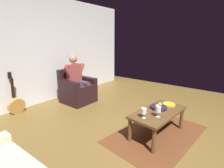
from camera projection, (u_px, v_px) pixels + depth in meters
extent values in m
plane|color=brown|center=(153.00, 141.00, 2.75)|extent=(7.33, 7.33, 0.00)
cube|color=silver|center=(41.00, 51.00, 4.22)|extent=(6.07, 0.06, 2.67)
cube|color=brown|center=(157.00, 134.00, 2.96)|extent=(1.90, 1.33, 0.01)
cube|color=black|center=(78.00, 95.00, 4.43)|extent=(0.73, 0.73, 0.39)
cube|color=black|center=(79.00, 86.00, 4.33)|extent=(0.47, 0.61, 0.10)
cube|color=black|center=(86.00, 81.00, 4.58)|extent=(0.13, 0.73, 0.24)
cube|color=black|center=(68.00, 86.00, 4.13)|extent=(0.13, 0.73, 0.24)
cube|color=black|center=(70.00, 77.00, 4.50)|extent=(0.72, 0.13, 0.48)
cube|color=#94403F|center=(74.00, 74.00, 4.37)|extent=(0.39, 0.18, 0.50)
sphere|color=#A87A5B|center=(73.00, 59.00, 4.27)|extent=(0.21, 0.21, 0.21)
cylinder|color=#413241|center=(83.00, 83.00, 4.40)|extent=(0.13, 0.42, 0.13)
cylinder|color=#413241|center=(89.00, 94.00, 4.34)|extent=(0.12, 0.12, 0.49)
cylinder|color=#94403F|center=(82.00, 69.00, 4.48)|extent=(0.20, 0.09, 0.29)
cylinder|color=#413241|center=(76.00, 85.00, 4.22)|extent=(0.13, 0.42, 0.13)
cylinder|color=#413241|center=(82.00, 96.00, 4.16)|extent=(0.12, 0.12, 0.49)
cylinder|color=#94403F|center=(68.00, 71.00, 4.14)|extent=(0.20, 0.09, 0.29)
cube|color=brown|center=(158.00, 112.00, 2.85)|extent=(1.13, 0.66, 0.04)
cylinder|color=brown|center=(181.00, 119.00, 3.10)|extent=(0.06, 0.06, 0.40)
cylinder|color=brown|center=(154.00, 141.00, 2.42)|extent=(0.06, 0.06, 0.40)
cylinder|color=brown|center=(160.00, 112.00, 3.39)|extent=(0.06, 0.06, 0.40)
cylinder|color=brown|center=(130.00, 130.00, 2.72)|extent=(0.06, 0.06, 0.40)
cylinder|color=#B7853F|center=(17.00, 106.00, 3.75)|extent=(0.36, 0.15, 0.37)
cylinder|color=black|center=(17.00, 106.00, 3.71)|extent=(0.10, 0.02, 0.10)
cube|color=black|center=(13.00, 88.00, 3.68)|extent=(0.05, 0.10, 0.45)
cube|color=black|center=(10.00, 75.00, 3.64)|extent=(0.07, 0.05, 0.14)
cylinder|color=silver|center=(144.00, 118.00, 2.61)|extent=(0.07, 0.07, 0.01)
cylinder|color=silver|center=(144.00, 115.00, 2.60)|extent=(0.01, 0.01, 0.07)
cylinder|color=silver|center=(144.00, 111.00, 2.58)|extent=(0.08, 0.08, 0.08)
cylinder|color=#590C19|center=(144.00, 112.00, 2.58)|extent=(0.07, 0.07, 0.03)
cylinder|color=silver|center=(158.00, 117.00, 2.64)|extent=(0.07, 0.07, 0.01)
cylinder|color=silver|center=(158.00, 114.00, 2.63)|extent=(0.01, 0.01, 0.08)
cylinder|color=silver|center=(158.00, 109.00, 2.61)|extent=(0.08, 0.08, 0.09)
cylinder|color=#590C19|center=(158.00, 111.00, 2.61)|extent=(0.07, 0.07, 0.04)
cylinder|color=#281E30|center=(159.00, 107.00, 2.93)|extent=(0.28, 0.28, 0.05)
sphere|color=gold|center=(157.00, 106.00, 2.88)|extent=(0.07, 0.07, 0.07)
sphere|color=#8EA138|center=(160.00, 104.00, 2.95)|extent=(0.07, 0.07, 0.07)
cylinder|color=gold|center=(169.00, 104.00, 3.11)|extent=(0.23, 0.23, 0.02)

